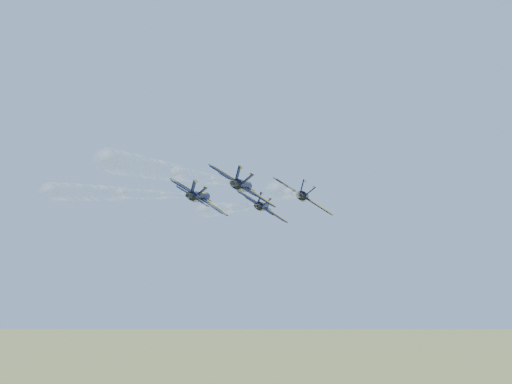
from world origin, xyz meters
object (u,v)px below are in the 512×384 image
(jet_lead, at_px, (262,206))
(jet_right, at_px, (303,196))
(jet_slot, at_px, (242,185))
(jet_left, at_px, (199,197))

(jet_lead, height_order, jet_right, same)
(jet_right, bearing_deg, jet_slot, -123.09)
(jet_left, distance_m, jet_right, 17.82)
(jet_left, bearing_deg, jet_slot, -56.34)
(jet_left, bearing_deg, jet_lead, 58.30)
(jet_slot, bearing_deg, jet_right, 56.91)
(jet_lead, bearing_deg, jet_left, -121.70)
(jet_left, relative_size, jet_slot, 1.00)
(jet_slot, bearing_deg, jet_lead, 87.90)
(jet_right, bearing_deg, jet_lead, 118.06)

